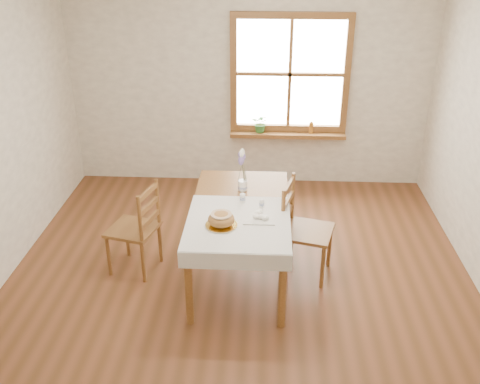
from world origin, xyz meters
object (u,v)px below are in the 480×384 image
object	(u,v)px
chair_right	(308,230)
bread_plate	(221,225)
chair_left	(133,228)
flower_vase	(243,186)
dining_table	(240,215)

from	to	relation	value
chair_right	bread_plate	world-z (taller)	chair_right
chair_left	chair_right	size ratio (longest dim) A/B	0.96
chair_left	bread_plate	bearing A→B (deg)	78.98
chair_right	flower_vase	size ratio (longest dim) A/B	9.62
chair_left	bread_plate	world-z (taller)	chair_left
chair_right	chair_left	bearing A→B (deg)	105.36
bread_plate	flower_vase	world-z (taller)	flower_vase
dining_table	chair_left	world-z (taller)	chair_left
chair_left	chair_right	distance (m)	1.68
chair_left	bread_plate	distance (m)	1.05
dining_table	bread_plate	bearing A→B (deg)	-110.24
chair_left	flower_vase	distance (m)	1.14
dining_table	chair_left	distance (m)	1.06
dining_table	chair_left	xyz separation A→B (m)	(-1.04, 0.05, -0.20)
dining_table	chair_right	world-z (taller)	chair_right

